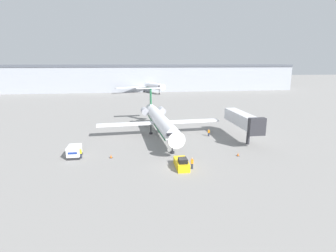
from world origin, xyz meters
name	(u,v)px	position (x,y,z in m)	size (l,w,h in m)	color
ground_plane	(181,169)	(0.00, 0.00, 0.00)	(600.00, 600.00, 0.00)	gray
terminal_building	(143,78)	(0.00, 120.00, 7.64)	(180.00, 16.80, 15.23)	#9EA3AD
airplane_main	(160,120)	(-1.06, 20.68, 3.50)	(28.49, 32.41, 9.54)	white
pushback_tug	(182,163)	(0.17, 0.48, 0.73)	(1.89, 4.52, 1.93)	yellow
luggage_cart	(74,152)	(-17.70, 7.86, 1.06)	(2.17, 3.10, 2.11)	#232326
worker_near_tug	(192,163)	(1.72, -0.18, 0.98)	(0.40, 0.26, 1.86)	#232838
worker_by_wing	(209,133)	(9.84, 17.80, 0.86)	(0.40, 0.24, 1.65)	#232838
worker_on_apron	(81,153)	(-16.52, 7.11, 0.99)	(0.40, 0.26, 1.87)	#232838
traffic_cone_left	(111,156)	(-11.30, 6.61, 0.29)	(0.51, 0.51, 0.61)	black
traffic_cone_right	(238,154)	(11.30, 4.42, 0.28)	(0.51, 0.51, 0.60)	black
airplane_parked_far_left	(148,85)	(2.46, 112.20, 3.94)	(36.69, 31.20, 10.76)	silver
jet_bridge	(243,120)	(16.08, 13.93, 4.46)	(3.20, 14.70, 6.19)	#2D2D33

